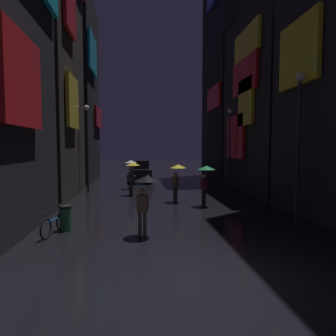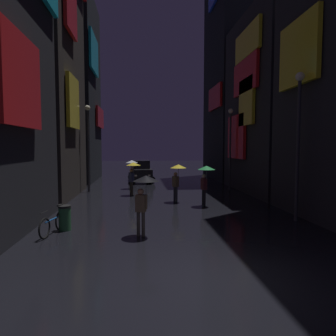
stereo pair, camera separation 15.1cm
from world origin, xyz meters
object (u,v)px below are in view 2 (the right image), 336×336
object	(u,v)px
pedestrian_midstreet_left_yellow	(177,172)
car_distant	(141,172)
bicycle_parked_at_storefront	(53,223)
pedestrian_midstreet_centre_yellow	(133,169)
trash_bin	(65,218)
pedestrian_foreground_right_black	(144,188)
pedestrian_foreground_left_clear	(132,166)
streetlamp_right_near	(298,130)
streetlamp_right_far	(230,140)
pedestrian_near_crossing_green	(206,174)
streetlamp_left_far	(88,139)

from	to	relation	value
pedestrian_midstreet_left_yellow	car_distant	distance (m)	10.02
bicycle_parked_at_storefront	car_distant	bearing A→B (deg)	78.35
pedestrian_midstreet_centre_yellow	trash_bin	distance (m)	8.38
pedestrian_midstreet_centre_yellow	pedestrian_foreground_right_black	xyz separation A→B (m)	(0.58, -8.95, 0.00)
pedestrian_midstreet_centre_yellow	trash_bin	world-z (taller)	pedestrian_midstreet_centre_yellow
pedestrian_foreground_left_clear	streetlamp_right_near	world-z (taller)	streetlamp_right_near
pedestrian_midstreet_left_yellow	streetlamp_right_far	xyz separation A→B (m)	(4.40, 4.43, 1.95)
pedestrian_midstreet_left_yellow	trash_bin	size ratio (longest dim) A/B	2.28
car_distant	streetlamp_right_far	bearing A→B (deg)	-40.06
car_distant	trash_bin	distance (m)	15.42
streetlamp_right_far	pedestrian_midstreet_left_yellow	bearing A→B (deg)	-134.77
streetlamp_right_far	pedestrian_foreground_right_black	bearing A→B (deg)	-120.60
pedestrian_near_crossing_green	streetlamp_right_near	size ratio (longest dim) A/B	0.35
pedestrian_foreground_right_black	streetlamp_right_far	world-z (taller)	streetlamp_right_far
car_distant	streetlamp_left_far	distance (m)	7.09
car_distant	streetlamp_right_far	distance (m)	8.76
pedestrian_foreground_left_clear	streetlamp_right_near	bearing A→B (deg)	-55.71
pedestrian_foreground_right_black	streetlamp_right_far	bearing A→B (deg)	59.40
bicycle_parked_at_storefront	streetlamp_right_far	size ratio (longest dim) A/B	0.31
pedestrian_foreground_left_clear	streetlamp_right_far	bearing A→B (deg)	-9.14
pedestrian_foreground_right_black	streetlamp_left_far	world-z (taller)	streetlamp_left_far
pedestrian_foreground_right_black	car_distant	xyz separation A→B (m)	(-0.02, 16.13, -0.74)
pedestrian_midstreet_centre_yellow	streetlamp_right_far	distance (m)	7.44
car_distant	streetlamp_right_near	bearing A→B (deg)	-66.39
pedestrian_foreground_left_clear	trash_bin	size ratio (longest dim) A/B	2.28
pedestrian_midstreet_centre_yellow	pedestrian_foreground_right_black	size ratio (longest dim) A/B	1.00
trash_bin	pedestrian_midstreet_left_yellow	bearing A→B (deg)	47.41
trash_bin	streetlamp_right_far	bearing A→B (deg)	46.40
streetlamp_right_near	streetlamp_left_far	bearing A→B (deg)	137.54
pedestrian_foreground_right_black	pedestrian_foreground_left_clear	distance (m)	11.92
pedestrian_midstreet_centre_yellow	pedestrian_foreground_left_clear	size ratio (longest dim) A/B	1.00
pedestrian_near_crossing_green	trash_bin	distance (m)	7.50
bicycle_parked_at_storefront	streetlamp_right_far	world-z (taller)	streetlamp_right_far
pedestrian_near_crossing_green	pedestrian_foreground_left_clear	world-z (taller)	same
pedestrian_near_crossing_green	bicycle_parked_at_storefront	world-z (taller)	pedestrian_near_crossing_green
pedestrian_midstreet_centre_yellow	pedestrian_foreground_left_clear	bearing A→B (deg)	92.51
pedestrian_near_crossing_green	trash_bin	bearing A→B (deg)	-147.16
pedestrian_foreground_right_black	trash_bin	bearing A→B (deg)	161.27
pedestrian_foreground_right_black	pedestrian_foreground_left_clear	bearing A→B (deg)	93.41
pedestrian_foreground_right_black	bicycle_parked_at_storefront	world-z (taller)	pedestrian_foreground_right_black
pedestrian_midstreet_centre_yellow	car_distant	bearing A→B (deg)	85.51
streetlamp_right_far	streetlamp_right_near	size ratio (longest dim) A/B	0.95
pedestrian_foreground_left_clear	bicycle_parked_at_storefront	xyz separation A→B (m)	(-2.52, -11.37, -1.28)
pedestrian_midstreet_left_yellow	pedestrian_midstreet_centre_yellow	size ratio (longest dim) A/B	1.00
pedestrian_foreground_right_black	pedestrian_foreground_left_clear	size ratio (longest dim) A/B	1.00
pedestrian_midstreet_centre_yellow	bicycle_parked_at_storefront	distance (m)	8.92
bicycle_parked_at_storefront	car_distant	distance (m)	15.93
pedestrian_midstreet_left_yellow	streetlamp_right_near	xyz separation A→B (m)	(4.40, -4.80, 2.11)
pedestrian_foreground_left_clear	trash_bin	distance (m)	11.19
pedestrian_midstreet_centre_yellow	streetlamp_right_near	bearing A→B (deg)	-46.91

